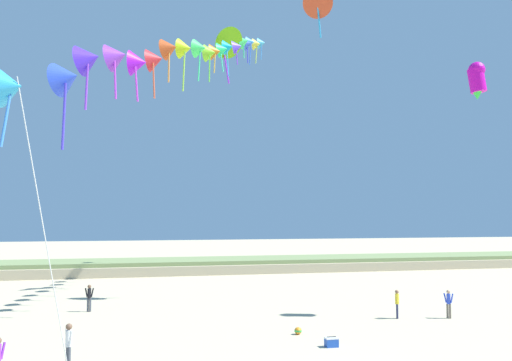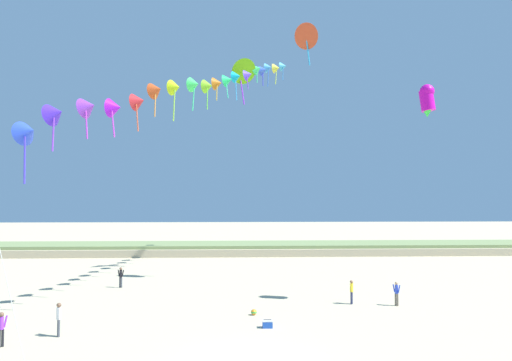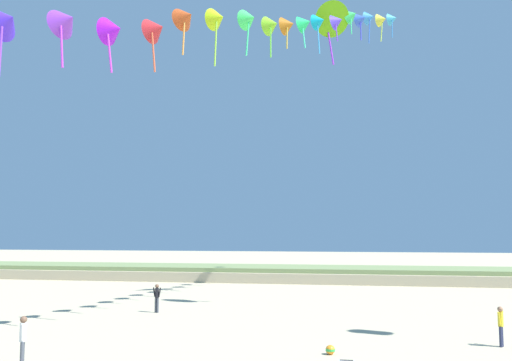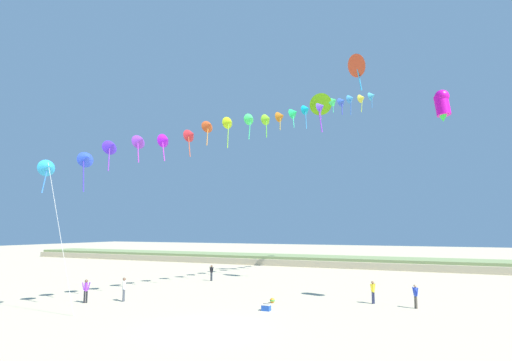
% 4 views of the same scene
% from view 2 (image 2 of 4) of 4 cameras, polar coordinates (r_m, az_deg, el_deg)
% --- Properties ---
extents(dune_ridge, '(120.00, 8.56, 1.34)m').
position_cam_2_polar(dune_ridge, '(61.06, -1.89, -8.46)').
color(dune_ridge, tan).
rests_on(dune_ridge, ground).
extents(person_near_left, '(0.36, 0.53, 1.63)m').
position_cam_2_polar(person_near_left, '(32.97, 11.86, -13.27)').
color(person_near_left, '#282D4C').
rests_on(person_near_left, ground).
extents(person_near_right, '(0.58, 0.23, 1.65)m').
position_cam_2_polar(person_near_right, '(39.53, -16.55, -11.36)').
color(person_near_right, '#474C56').
rests_on(person_near_right, ground).
extents(person_mid_center, '(0.45, 0.46, 1.63)m').
position_cam_2_polar(person_mid_center, '(33.21, 17.16, -13.15)').
color(person_mid_center, '#726656').
rests_on(person_mid_center, ground).
extents(person_far_left, '(0.35, 0.59, 1.76)m').
position_cam_2_polar(person_far_left, '(27.15, -23.44, -15.39)').
color(person_far_left, '#474C56').
rests_on(person_far_left, ground).
extents(person_far_right, '(0.47, 0.48, 1.69)m').
position_cam_2_polar(person_far_right, '(26.57, -29.24, -15.67)').
color(person_far_right, black).
rests_on(person_far_right, ground).
extents(kite_banner_string, '(17.08, 36.84, 23.70)m').
position_cam_2_polar(kite_banner_string, '(37.26, -6.30, 11.90)').
color(kite_banner_string, '#2CA7E4').
extents(large_kite_low_lead, '(2.70, 2.52, 3.78)m').
position_cam_2_polar(large_kite_low_lead, '(42.23, 6.52, 17.50)').
color(large_kite_low_lead, '#DA4422').
extents(large_kite_mid_trail, '(1.46, 1.41, 2.31)m').
position_cam_2_polar(large_kite_mid_trail, '(34.25, 20.60, 9.45)').
color(large_kite_mid_trail, '#D50DAC').
extents(large_kite_high_solo, '(3.29, 3.03, 4.91)m').
position_cam_2_polar(large_kite_high_solo, '(47.66, -1.76, 13.61)').
color(large_kite_high_solo, '#69C110').
extents(beach_cooler, '(0.58, 0.41, 0.46)m').
position_cam_2_polar(beach_cooler, '(26.88, 1.45, -17.48)').
color(beach_cooler, blue).
rests_on(beach_cooler, ground).
extents(beach_ball, '(0.36, 0.36, 0.36)m').
position_cam_2_polar(beach_ball, '(29.57, -0.28, -16.13)').
color(beach_ball, orange).
rests_on(beach_ball, ground).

